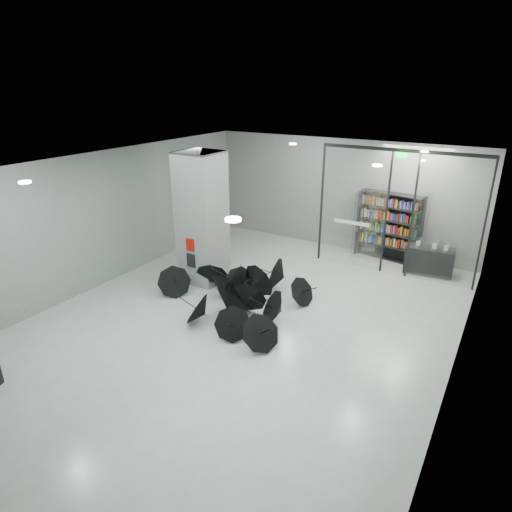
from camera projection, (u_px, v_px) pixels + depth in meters
The scene contains 9 objects.
room at pixel (234, 221), 10.19m from camera, with size 14.00×14.02×4.01m.
column at pixel (202, 219), 13.29m from camera, with size 1.20×1.20×4.00m, color slate.
fire_cabinet at pixel (190, 245), 13.03m from camera, with size 0.28×0.04×0.38m, color #A50A07.
info_panel at pixel (191, 260), 13.21m from camera, with size 0.30×0.03×0.42m, color black.
exit_sign at pixel (401, 156), 12.91m from camera, with size 0.30×0.06×0.15m, color #0CE533.
glass_partition at pixel (396, 208), 13.68m from camera, with size 5.06×0.08×4.00m.
bookshelf at pixel (389, 226), 15.27m from camera, with size 2.13×0.43×2.35m, color black, non-canonical shape.
shop_counter at pixel (429, 261), 14.26m from camera, with size 1.49×0.60×0.89m, color black.
umbrella_cluster at pixel (240, 298), 12.14m from camera, with size 4.96×4.11×1.30m.
Camera 1 is at (5.45, -8.12, 5.84)m, focal length 30.95 mm.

